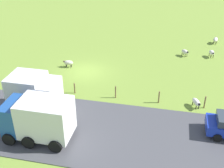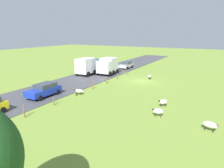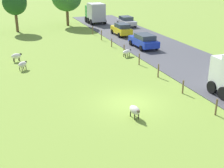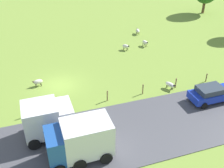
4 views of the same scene
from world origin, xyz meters
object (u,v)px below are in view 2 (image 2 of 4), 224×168
Objects in this scene: sheep_3 at (158,111)px; truck_1 at (88,66)px; sheep_4 at (150,76)px; car_2 at (44,90)px; sheep_1 at (79,91)px; sheep_2 at (163,102)px; truck_0 at (108,66)px; car_3 at (126,65)px; sheep_0 at (210,125)px.

truck_1 reaches higher than sheep_3.
sheep_4 is (6.07, -15.51, -0.04)m from sheep_3.
car_2 is (14.48, 0.57, 0.34)m from sheep_3.
sheep_1 is 1.19× the size of sheep_2.
car_3 is at bearing -90.87° from truck_0.
sheep_1 is 11.37m from sheep_3.
car_2 is (19.10, -0.29, 0.36)m from sheep_0.
sheep_4 is at bearing -56.83° from sheep_0.
sheep_3 is 0.29× the size of truck_0.
truck_1 is at bearing -59.96° from sheep_1.
sheep_2 is 18.75m from truck_0.
sheep_4 is (-5.09, -13.35, 0.01)m from sheep_1.
sheep_2 is at bearing -165.62° from car_2.
sheep_1 is 0.26× the size of truck_1.
sheep_3 is 27.58m from car_3.
truck_1 is (6.53, -11.29, 1.27)m from sheep_1.
sheep_2 is 13.71m from sheep_4.
sheep_1 is at bearing -10.96° from sheep_3.
sheep_1 is at bearing 120.04° from truck_1.
sheep_1 is 10.86m from sheep_2.
truck_0 reaches higher than sheep_0.
sheep_1 is at bearing -140.56° from car_2.
car_2 is (0.06, 15.95, -0.84)m from truck_0.
sheep_4 is 0.25× the size of car_2.
truck_1 is 10.72m from car_3.
car_3 is (14.30, -23.58, 0.28)m from sheep_3.
sheep_1 is at bearing 4.74° from sheep_2.
truck_0 is at bearing -46.85° from sheep_3.
sheep_1 is 14.29m from sheep_4.
car_3 is (13.96, -20.52, 0.31)m from sheep_2.
sheep_4 is 8.44m from truck_0.
truck_1 is 1.19× the size of car_3.
sheep_0 is at bearing 141.74° from sheep_2.
car_2 reaches higher than sheep_1.
sheep_0 is 0.33× the size of truck_0.
sheep_4 is 0.23× the size of truck_1.
car_2 reaches higher than sheep_3.
sheep_3 is at bearing -10.45° from sheep_0.
sheep_0 is 25.06m from truck_0.
sheep_0 is 1.18× the size of sheep_4.
sheep_2 is 0.26× the size of truck_0.
sheep_3 is at bearing 142.75° from truck_1.
truck_1 reaches higher than sheep_2.
sheep_3 is 14.50m from car_2.
sheep_4 is (10.69, -16.36, -0.02)m from sheep_0.
sheep_4 is 11.53m from car_3.
truck_1 is 14.41m from car_2.
sheep_2 is 0.93× the size of sheep_4.
car_3 is at bearing -52.24° from sheep_0.
sheep_3 is 22.26m from truck_1.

